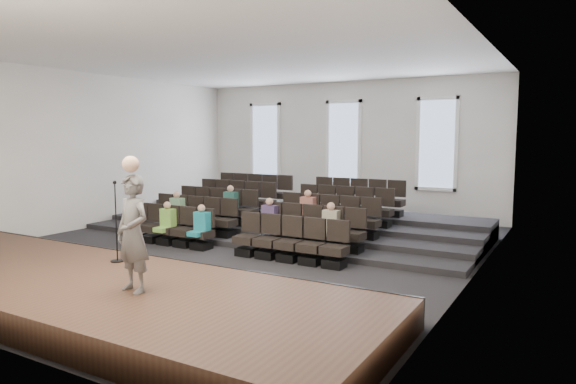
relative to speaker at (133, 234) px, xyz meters
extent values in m
plane|color=black|center=(-1.77, 5.28, -1.44)|extent=(14.00, 14.00, 0.00)
cube|color=white|center=(-1.77, 5.28, 3.57)|extent=(12.00, 14.00, 0.02)
cube|color=white|center=(-1.77, 12.30, 1.06)|extent=(12.00, 0.04, 5.00)
cube|color=white|center=(-7.79, 5.28, 1.06)|extent=(0.04, 14.00, 5.00)
cube|color=white|center=(4.25, 5.28, 1.06)|extent=(0.04, 14.00, 5.00)
cube|color=#3E281A|center=(-1.77, 0.18, -1.19)|extent=(11.80, 3.60, 0.50)
cube|color=black|center=(-1.77, 1.95, -1.19)|extent=(11.80, 0.06, 0.52)
cube|color=black|center=(-1.77, 7.60, -1.36)|extent=(11.80, 4.80, 0.15)
cube|color=black|center=(-1.77, 8.13, -1.29)|extent=(11.80, 3.75, 0.30)
cube|color=black|center=(-1.77, 8.65, -1.21)|extent=(11.80, 2.70, 0.45)
cube|color=black|center=(-1.77, 9.18, -1.14)|extent=(11.80, 1.65, 0.60)
cube|color=black|center=(-4.89, 4.68, -1.34)|extent=(0.47, 0.43, 0.20)
cube|color=black|center=(-4.89, 4.68, -1.03)|extent=(0.55, 0.50, 0.19)
cube|color=black|center=(-4.89, 4.89, -0.62)|extent=(0.55, 0.08, 0.50)
cube|color=black|center=(-4.29, 4.68, -1.34)|extent=(0.47, 0.43, 0.20)
cube|color=black|center=(-4.29, 4.68, -1.03)|extent=(0.55, 0.50, 0.19)
cube|color=black|center=(-4.29, 4.89, -0.62)|extent=(0.55, 0.08, 0.50)
cube|color=black|center=(-3.69, 4.68, -1.34)|extent=(0.47, 0.43, 0.20)
cube|color=black|center=(-3.69, 4.68, -1.03)|extent=(0.55, 0.50, 0.19)
cube|color=black|center=(-3.69, 4.89, -0.62)|extent=(0.55, 0.08, 0.50)
cube|color=black|center=(-3.09, 4.68, -1.34)|extent=(0.47, 0.43, 0.20)
cube|color=black|center=(-3.09, 4.68, -1.03)|extent=(0.55, 0.50, 0.19)
cube|color=black|center=(-3.09, 4.89, -0.62)|extent=(0.55, 0.08, 0.50)
cube|color=black|center=(-2.49, 4.68, -1.34)|extent=(0.47, 0.43, 0.20)
cube|color=black|center=(-2.49, 4.68, -1.03)|extent=(0.55, 0.50, 0.19)
cube|color=black|center=(-2.49, 4.89, -0.62)|extent=(0.55, 0.08, 0.50)
cube|color=black|center=(-1.04, 4.68, -1.34)|extent=(0.47, 0.43, 0.20)
cube|color=black|center=(-1.04, 4.68, -1.03)|extent=(0.55, 0.50, 0.19)
cube|color=black|center=(-1.04, 4.89, -0.62)|extent=(0.55, 0.08, 0.50)
cube|color=black|center=(-0.44, 4.68, -1.34)|extent=(0.47, 0.43, 0.20)
cube|color=black|center=(-0.44, 4.68, -1.03)|extent=(0.55, 0.50, 0.19)
cube|color=black|center=(-0.44, 4.89, -0.62)|extent=(0.55, 0.08, 0.50)
cube|color=black|center=(0.16, 4.68, -1.34)|extent=(0.47, 0.43, 0.20)
cube|color=black|center=(0.16, 4.68, -1.03)|extent=(0.55, 0.50, 0.19)
cube|color=black|center=(0.16, 4.89, -0.62)|extent=(0.55, 0.08, 0.50)
cube|color=black|center=(0.76, 4.68, -1.34)|extent=(0.47, 0.43, 0.20)
cube|color=black|center=(0.76, 4.68, -1.03)|extent=(0.55, 0.50, 0.19)
cube|color=black|center=(0.76, 4.89, -0.62)|extent=(0.55, 0.08, 0.50)
cube|color=black|center=(1.36, 4.68, -1.34)|extent=(0.47, 0.43, 0.20)
cube|color=black|center=(1.36, 4.68, -1.03)|extent=(0.55, 0.50, 0.19)
cube|color=black|center=(1.36, 4.89, -0.62)|extent=(0.55, 0.08, 0.50)
cube|color=black|center=(-4.89, 5.73, -1.19)|extent=(0.47, 0.43, 0.20)
cube|color=black|center=(-4.89, 5.73, -0.88)|extent=(0.55, 0.50, 0.19)
cube|color=black|center=(-4.89, 5.94, -0.47)|extent=(0.55, 0.08, 0.50)
cube|color=black|center=(-4.29, 5.73, -1.19)|extent=(0.47, 0.43, 0.20)
cube|color=black|center=(-4.29, 5.73, -0.88)|extent=(0.55, 0.50, 0.19)
cube|color=black|center=(-4.29, 5.94, -0.47)|extent=(0.55, 0.08, 0.50)
cube|color=black|center=(-3.69, 5.73, -1.19)|extent=(0.47, 0.43, 0.20)
cube|color=black|center=(-3.69, 5.73, -0.88)|extent=(0.55, 0.50, 0.19)
cube|color=black|center=(-3.69, 5.94, -0.47)|extent=(0.55, 0.08, 0.50)
cube|color=black|center=(-3.09, 5.73, -1.19)|extent=(0.47, 0.43, 0.20)
cube|color=black|center=(-3.09, 5.73, -0.88)|extent=(0.55, 0.50, 0.19)
cube|color=black|center=(-3.09, 5.94, -0.47)|extent=(0.55, 0.08, 0.50)
cube|color=black|center=(-2.49, 5.73, -1.19)|extent=(0.47, 0.43, 0.20)
cube|color=black|center=(-2.49, 5.73, -0.88)|extent=(0.55, 0.50, 0.19)
cube|color=black|center=(-2.49, 5.94, -0.47)|extent=(0.55, 0.08, 0.50)
cube|color=black|center=(-1.04, 5.73, -1.19)|extent=(0.47, 0.43, 0.20)
cube|color=black|center=(-1.04, 5.73, -0.88)|extent=(0.55, 0.50, 0.19)
cube|color=black|center=(-1.04, 5.94, -0.47)|extent=(0.55, 0.08, 0.50)
cube|color=black|center=(-0.44, 5.73, -1.19)|extent=(0.47, 0.43, 0.20)
cube|color=black|center=(-0.44, 5.73, -0.88)|extent=(0.55, 0.50, 0.19)
cube|color=black|center=(-0.44, 5.94, -0.47)|extent=(0.55, 0.08, 0.50)
cube|color=black|center=(0.16, 5.73, -1.19)|extent=(0.47, 0.43, 0.20)
cube|color=black|center=(0.16, 5.73, -0.88)|extent=(0.55, 0.50, 0.19)
cube|color=black|center=(0.16, 5.94, -0.47)|extent=(0.55, 0.08, 0.50)
cube|color=black|center=(0.76, 5.73, -1.19)|extent=(0.47, 0.43, 0.20)
cube|color=black|center=(0.76, 5.73, -0.88)|extent=(0.55, 0.50, 0.19)
cube|color=black|center=(0.76, 5.94, -0.47)|extent=(0.55, 0.08, 0.50)
cube|color=black|center=(1.36, 5.73, -1.19)|extent=(0.47, 0.43, 0.20)
cube|color=black|center=(1.36, 5.73, -0.88)|extent=(0.55, 0.50, 0.19)
cube|color=black|center=(1.36, 5.94, -0.47)|extent=(0.55, 0.08, 0.50)
cube|color=black|center=(-4.89, 6.78, -1.04)|extent=(0.47, 0.42, 0.20)
cube|color=black|center=(-4.89, 6.78, -0.73)|extent=(0.55, 0.50, 0.19)
cube|color=black|center=(-4.89, 6.99, -0.32)|extent=(0.55, 0.08, 0.50)
cube|color=black|center=(-4.29, 6.78, -1.04)|extent=(0.47, 0.42, 0.20)
cube|color=black|center=(-4.29, 6.78, -0.73)|extent=(0.55, 0.50, 0.19)
cube|color=black|center=(-4.29, 6.99, -0.32)|extent=(0.55, 0.08, 0.50)
cube|color=black|center=(-3.69, 6.78, -1.04)|extent=(0.47, 0.42, 0.20)
cube|color=black|center=(-3.69, 6.78, -0.73)|extent=(0.55, 0.50, 0.19)
cube|color=black|center=(-3.69, 6.99, -0.32)|extent=(0.55, 0.08, 0.50)
cube|color=black|center=(-3.09, 6.78, -1.04)|extent=(0.47, 0.42, 0.20)
cube|color=black|center=(-3.09, 6.78, -0.73)|extent=(0.55, 0.50, 0.19)
cube|color=black|center=(-3.09, 6.99, -0.32)|extent=(0.55, 0.08, 0.50)
cube|color=black|center=(-2.49, 6.78, -1.04)|extent=(0.47, 0.42, 0.20)
cube|color=black|center=(-2.49, 6.78, -0.73)|extent=(0.55, 0.50, 0.19)
cube|color=black|center=(-2.49, 6.99, -0.32)|extent=(0.55, 0.08, 0.50)
cube|color=black|center=(-1.04, 6.78, -1.04)|extent=(0.47, 0.42, 0.20)
cube|color=black|center=(-1.04, 6.78, -0.73)|extent=(0.55, 0.50, 0.19)
cube|color=black|center=(-1.04, 6.99, -0.32)|extent=(0.55, 0.08, 0.50)
cube|color=black|center=(-0.44, 6.78, -1.04)|extent=(0.47, 0.42, 0.20)
cube|color=black|center=(-0.44, 6.78, -0.73)|extent=(0.55, 0.50, 0.19)
cube|color=black|center=(-0.44, 6.99, -0.32)|extent=(0.55, 0.08, 0.50)
cube|color=black|center=(0.16, 6.78, -1.04)|extent=(0.47, 0.42, 0.20)
cube|color=black|center=(0.16, 6.78, -0.73)|extent=(0.55, 0.50, 0.19)
cube|color=black|center=(0.16, 6.99, -0.32)|extent=(0.55, 0.08, 0.50)
cube|color=black|center=(0.76, 6.78, -1.04)|extent=(0.47, 0.42, 0.20)
cube|color=black|center=(0.76, 6.78, -0.73)|extent=(0.55, 0.50, 0.19)
cube|color=black|center=(0.76, 6.99, -0.32)|extent=(0.55, 0.08, 0.50)
cube|color=black|center=(1.36, 6.78, -1.04)|extent=(0.47, 0.42, 0.20)
cube|color=black|center=(1.36, 6.78, -0.73)|extent=(0.55, 0.50, 0.19)
cube|color=black|center=(1.36, 6.99, -0.32)|extent=(0.55, 0.08, 0.50)
cube|color=black|center=(-4.89, 7.83, -0.89)|extent=(0.47, 0.42, 0.20)
cube|color=black|center=(-4.89, 7.83, -0.58)|extent=(0.55, 0.50, 0.19)
cube|color=black|center=(-4.89, 8.04, -0.17)|extent=(0.55, 0.08, 0.50)
cube|color=black|center=(-4.29, 7.83, -0.89)|extent=(0.47, 0.42, 0.20)
cube|color=black|center=(-4.29, 7.83, -0.58)|extent=(0.55, 0.50, 0.19)
cube|color=black|center=(-4.29, 8.04, -0.17)|extent=(0.55, 0.08, 0.50)
cube|color=black|center=(-3.69, 7.83, -0.89)|extent=(0.47, 0.42, 0.20)
cube|color=black|center=(-3.69, 7.83, -0.58)|extent=(0.55, 0.50, 0.19)
cube|color=black|center=(-3.69, 8.04, -0.17)|extent=(0.55, 0.08, 0.50)
cube|color=black|center=(-3.09, 7.83, -0.89)|extent=(0.47, 0.42, 0.20)
cube|color=black|center=(-3.09, 7.83, -0.58)|extent=(0.55, 0.50, 0.19)
cube|color=black|center=(-3.09, 8.04, -0.17)|extent=(0.55, 0.08, 0.50)
cube|color=black|center=(-2.49, 7.83, -0.89)|extent=(0.47, 0.42, 0.20)
cube|color=black|center=(-2.49, 7.83, -0.58)|extent=(0.55, 0.50, 0.19)
cube|color=black|center=(-2.49, 8.04, -0.17)|extent=(0.55, 0.08, 0.50)
cube|color=black|center=(-1.04, 7.83, -0.89)|extent=(0.47, 0.42, 0.20)
cube|color=black|center=(-1.04, 7.83, -0.58)|extent=(0.55, 0.50, 0.19)
cube|color=black|center=(-1.04, 8.04, -0.17)|extent=(0.55, 0.08, 0.50)
cube|color=black|center=(-0.44, 7.83, -0.89)|extent=(0.47, 0.42, 0.20)
cube|color=black|center=(-0.44, 7.83, -0.58)|extent=(0.55, 0.50, 0.19)
cube|color=black|center=(-0.44, 8.04, -0.17)|extent=(0.55, 0.08, 0.50)
cube|color=black|center=(0.16, 7.83, -0.89)|extent=(0.47, 0.42, 0.20)
cube|color=black|center=(0.16, 7.83, -0.58)|extent=(0.55, 0.50, 0.19)
cube|color=black|center=(0.16, 8.04, -0.17)|extent=(0.55, 0.08, 0.50)
cube|color=black|center=(0.76, 7.83, -0.89)|extent=(0.47, 0.42, 0.20)
cube|color=black|center=(0.76, 7.83, -0.58)|extent=(0.55, 0.50, 0.19)
cube|color=black|center=(0.76, 8.04, -0.17)|extent=(0.55, 0.08, 0.50)
cube|color=black|center=(1.36, 7.83, -0.89)|extent=(0.47, 0.42, 0.20)
cube|color=black|center=(1.36, 7.83, -0.58)|extent=(0.55, 0.50, 0.19)
cube|color=black|center=(1.36, 8.04, -0.17)|extent=(0.55, 0.08, 0.50)
cube|color=black|center=(-4.89, 8.88, -0.74)|extent=(0.47, 0.42, 0.20)
cube|color=black|center=(-4.89, 8.88, -0.43)|extent=(0.55, 0.50, 0.19)
cube|color=black|center=(-4.89, 9.09, -0.02)|extent=(0.55, 0.08, 0.50)
cube|color=black|center=(-4.29, 8.88, -0.74)|extent=(0.47, 0.42, 0.20)
cube|color=black|center=(-4.29, 8.88, -0.43)|extent=(0.55, 0.50, 0.19)
cube|color=black|center=(-4.29, 9.09, -0.02)|extent=(0.55, 0.08, 0.50)
cube|color=black|center=(-3.69, 8.88, -0.74)|extent=(0.47, 0.42, 0.20)
cube|color=black|center=(-3.69, 8.88, -0.43)|extent=(0.55, 0.50, 0.19)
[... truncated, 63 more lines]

